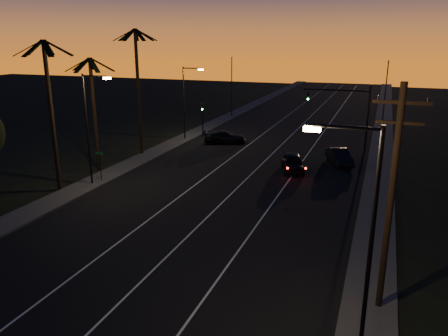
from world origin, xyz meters
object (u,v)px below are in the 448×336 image
at_px(signal_mast, 346,105).
at_px(lead_car, 293,162).
at_px(cross_car, 225,137).
at_px(utility_pole, 391,197).
at_px(right_car, 339,157).

bearing_deg(signal_mast, lead_car, -108.41).
xyz_separation_m(signal_mast, cross_car, (-13.00, -2.16, -4.07)).
bearing_deg(utility_pole, signal_mast, 98.47).
distance_m(right_car, cross_car, 14.06).
distance_m(lead_car, cross_car, 12.57).
bearing_deg(signal_mast, cross_car, -170.56).
relative_size(lead_car, cross_car, 1.02).
height_order(utility_pole, signal_mast, utility_pole).
height_order(utility_pole, lead_car, utility_pole).
xyz_separation_m(utility_pole, right_car, (-4.15, 23.30, -4.56)).
bearing_deg(right_car, lead_car, -135.95).
distance_m(utility_pole, right_car, 24.10).
height_order(lead_car, right_car, lead_car).
relative_size(utility_pole, cross_car, 1.92).
height_order(lead_car, cross_car, lead_car).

